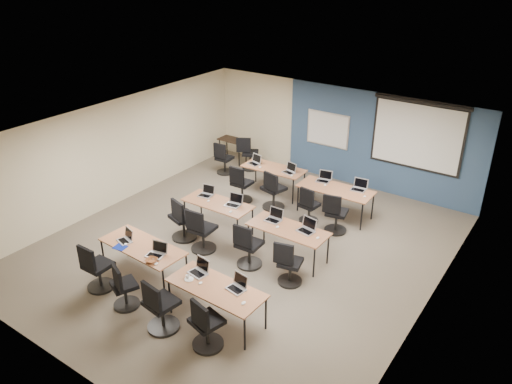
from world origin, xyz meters
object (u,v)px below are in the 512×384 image
Objects in this scene: training_table_back_left at (274,170)px; laptop_3 at (238,285)px; laptop_7 at (307,228)px; spare_chair_a at (249,156)px; task_chair_8 at (241,187)px; task_chair_4 at (182,222)px; task_chair_5 at (201,233)px; laptop_6 at (274,217)px; training_table_mid_right at (288,230)px; task_chair_1 at (123,290)px; training_table_mid_left at (218,205)px; utility_table at (233,142)px; task_chair_10 at (308,208)px; spare_chair_b at (223,161)px; laptop_11 at (359,187)px; training_table_front_right at (216,289)px; laptop_4 at (206,193)px; laptop_9 at (290,170)px; laptop_1 at (157,252)px; task_chair_6 at (248,249)px; task_chair_2 at (160,310)px; laptop_5 at (234,202)px; task_chair_3 at (206,328)px; task_chair_0 at (96,271)px; laptop_10 at (324,179)px; training_table_back_right at (336,190)px; projector_screen at (418,132)px; task_chair_9 at (273,193)px; laptop_0 at (126,238)px; task_chair_7 at (288,266)px; task_chair_11 at (335,216)px; laptop_2 at (200,270)px.

training_table_back_left is 5.34m from laptop_3.
spare_chair_a is at bearing 149.76° from laptop_7.
task_chair_4 is at bearing -91.21° from task_chair_8.
laptop_6 is at bearing 33.20° from task_chair_5.
task_chair_1 is at bearing -116.65° from training_table_mid_right.
utility_table is (-2.27, 3.56, -0.03)m from training_table_mid_left.
task_chair_10 is at bearing 66.55° from task_chair_4.
spare_chair_b is at bearing 170.27° from training_table_back_left.
laptop_11 is 0.40× the size of utility_table.
task_chair_10 is at bearing -137.14° from laptop_11.
task_chair_1 reaches higher than training_table_mid_left.
training_table_front_right is 3.62m from laptop_4.
task_chair_4 is at bearing -95.67° from laptop_4.
spare_chair_b is (-2.42, 0.25, -0.39)m from laptop_9.
laptop_1 reaches higher than spare_chair_b.
laptop_9 is (0.10, 5.65, 0.39)m from task_chair_1.
training_table_mid_right is 1.70× the size of task_chair_6.
task_chair_2 is 3.07× the size of laptop_5.
task_chair_0 is at bearing -167.06° from task_chair_3.
laptop_1 is at bearing -113.54° from laptop_10.
task_chair_8 reaches higher than training_table_back_right.
task_chair_2 is 1.03× the size of task_chair_6.
laptop_9 is at bearing 147.41° from task_chair_10.
projector_screen is at bearing 74.99° from training_table_mid_right.
training_table_front_right is at bearing -19.13° from task_chair_4.
task_chair_1 is 0.96× the size of spare_chair_a.
training_table_back_left is at bearing 157.18° from task_chair_10.
laptop_1 is 5.61m from spare_chair_b.
task_chair_0 is 0.97× the size of task_chair_9.
laptop_0 is at bearing -126.88° from laptop_11.
laptop_4 is 2.15m from task_chair_6.
utility_table is (-1.85, 4.34, 0.21)m from task_chair_4.
spare_chair_a is (-1.09, 3.25, -0.37)m from laptop_4.
training_table_back_left is 4.82m from laptop_0.
training_table_mid_left is at bearing 146.89° from task_chair_7.
laptop_5 is at bearing 176.68° from laptop_6.
laptop_1 reaches higher than task_chair_1.
task_chair_2 is at bearing -68.41° from training_table_mid_left.
laptop_4 is at bearing -103.32° from spare_chair_a.
task_chair_11 is (0.39, -0.75, -0.27)m from training_table_back_right.
training_table_back_right is 5.58× the size of laptop_1.
task_chair_4 is (-0.42, -0.78, -0.24)m from training_table_mid_left.
task_chair_5 reaches higher than spare_chair_b.
training_table_back_left is 5.01× the size of laptop_2.
task_chair_5 is at bearing -144.58° from laptop_7.
training_table_mid_right is (-1.17, -4.25, -1.20)m from projector_screen.
laptop_9 is (0.87, 3.22, 0.35)m from task_chair_4.
utility_table is at bearing 121.90° from training_table_mid_left.
projector_screen reaches higher than task_chair_4.
laptop_6 is 2.49m from task_chair_8.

